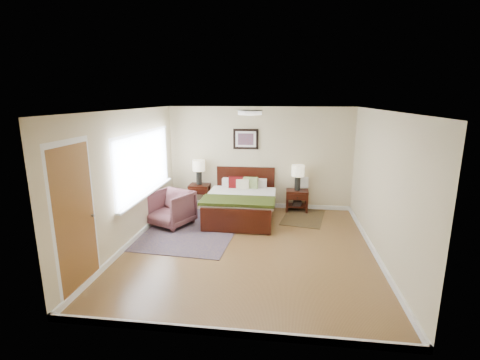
{
  "coord_description": "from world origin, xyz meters",
  "views": [
    {
      "loc": [
        0.59,
        -5.95,
        2.71
      ],
      "look_at": [
        -0.29,
        0.97,
        1.05
      ],
      "focal_mm": 26.0,
      "sensor_mm": 36.0,
      "label": 1
    }
  ],
  "objects": [
    {
      "name": "nightstand_right",
      "position": [
        0.94,
        2.26,
        0.33
      ],
      "size": [
        0.53,
        0.4,
        0.52
      ],
      "color": "#370F08",
      "rests_on": "ground"
    },
    {
      "name": "rug_persian",
      "position": [
        -1.27,
        0.75,
        0.01
      ],
      "size": [
        2.01,
        2.71,
        0.01
      ],
      "primitive_type": "cube",
      "rotation": [
        0.0,
        0.0,
        -0.07
      ],
      "color": "#100D42",
      "rests_on": "ground"
    },
    {
      "name": "floor",
      "position": [
        0.0,
        0.0,
        0.0
      ],
      "size": [
        5.0,
        5.0,
        0.0
      ],
      "primitive_type": "plane",
      "color": "brown",
      "rests_on": "ground"
    },
    {
      "name": "nightstand_left",
      "position": [
        -1.49,
        2.25,
        0.47
      ],
      "size": [
        0.5,
        0.45,
        0.59
      ],
      "color": "#370F08",
      "rests_on": "ground"
    },
    {
      "name": "back_wall",
      "position": [
        0.0,
        2.5,
        1.25
      ],
      "size": [
        4.5,
        0.04,
        2.5
      ],
      "primitive_type": "cube",
      "color": "#C2B18C",
      "rests_on": "ground"
    },
    {
      "name": "bed",
      "position": [
        -0.34,
        1.58,
        0.47
      ],
      "size": [
        1.56,
        1.88,
        1.01
      ],
      "color": "#370F08",
      "rests_on": "ground"
    },
    {
      "name": "front_wall",
      "position": [
        0.0,
        -2.5,
        1.25
      ],
      "size": [
        4.5,
        0.04,
        2.5
      ],
      "primitive_type": "cube",
      "color": "#C2B18C",
      "rests_on": "ground"
    },
    {
      "name": "lamp_left",
      "position": [
        -1.49,
        2.27,
        1.01
      ],
      "size": [
        0.3,
        0.3,
        0.61
      ],
      "color": "black",
      "rests_on": "nightstand_left"
    },
    {
      "name": "armchair",
      "position": [
        -1.8,
        0.95,
        0.38
      ],
      "size": [
        1.07,
        1.09,
        0.75
      ],
      "primitive_type": "imported",
      "rotation": [
        0.0,
        0.0,
        -0.42
      ],
      "color": "brown",
      "rests_on": "ground"
    },
    {
      "name": "right_wall",
      "position": [
        2.25,
        0.0,
        1.25
      ],
      "size": [
        0.04,
        5.0,
        2.5
      ],
      "primitive_type": "cube",
      "color": "#C2B18C",
      "rests_on": "ground"
    },
    {
      "name": "lamp_right",
      "position": [
        0.94,
        2.27,
        0.94
      ],
      "size": [
        0.3,
        0.3,
        0.61
      ],
      "color": "black",
      "rests_on": "nightstand_right"
    },
    {
      "name": "ceiling",
      "position": [
        0.0,
        0.0,
        2.5
      ],
      "size": [
        4.5,
        5.0,
        0.02
      ],
      "primitive_type": "cube",
      "color": "white",
      "rests_on": "back_wall"
    },
    {
      "name": "window",
      "position": [
        -2.2,
        0.7,
        1.38
      ],
      "size": [
        0.11,
        2.72,
        1.32
      ],
      "color": "silver",
      "rests_on": "left_wall"
    },
    {
      "name": "wall_art",
      "position": [
        -0.34,
        2.47,
        1.72
      ],
      "size": [
        0.62,
        0.05,
        0.5
      ],
      "color": "black",
      "rests_on": "back_wall"
    },
    {
      "name": "left_wall",
      "position": [
        -2.25,
        0.0,
        1.25
      ],
      "size": [
        0.04,
        5.0,
        2.5
      ],
      "primitive_type": "cube",
      "color": "#C2B18C",
      "rests_on": "ground"
    },
    {
      "name": "rug_navy",
      "position": [
        1.08,
        1.8,
        0.01
      ],
      "size": [
        1.1,
        1.45,
        0.01
      ],
      "primitive_type": "cube",
      "rotation": [
        0.0,
        0.0,
        -0.19
      ],
      "color": "black",
      "rests_on": "ground"
    },
    {
      "name": "door",
      "position": [
        -2.23,
        -1.75,
        1.07
      ],
      "size": [
        0.06,
        1.0,
        2.18
      ],
      "color": "silver",
      "rests_on": "ground"
    },
    {
      "name": "ceil_fixture",
      "position": [
        0.0,
        0.0,
        2.47
      ],
      "size": [
        0.44,
        0.44,
        0.08
      ],
      "color": "white",
      "rests_on": "ceiling"
    }
  ]
}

